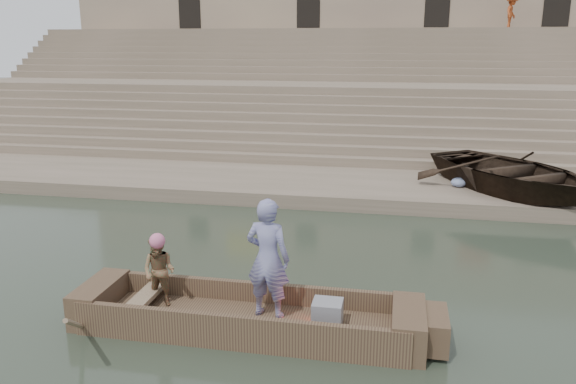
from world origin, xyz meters
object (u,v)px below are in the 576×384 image
(beached_rowboat, at_px, (512,172))
(pedestrian, at_px, (511,12))
(main_rowboat, at_px, (246,324))
(television, at_px, (327,313))
(standing_man, at_px, (268,258))
(rowing_man, at_px, (159,271))

(beached_rowboat, distance_m, pedestrian, 16.08)
(main_rowboat, xyz_separation_m, television, (1.30, -0.00, 0.31))
(standing_man, height_order, rowing_man, standing_man)
(standing_man, height_order, television, standing_man)
(main_rowboat, bearing_deg, pedestrian, 72.26)
(beached_rowboat, xyz_separation_m, pedestrian, (2.12, 15.13, 5.01))
(rowing_man, distance_m, pedestrian, 25.70)
(television, distance_m, beached_rowboat, 9.50)
(rowing_man, relative_size, pedestrian, 0.77)
(television, bearing_deg, main_rowboat, 180.00)
(rowing_man, bearing_deg, pedestrian, 73.84)
(beached_rowboat, height_order, pedestrian, pedestrian)
(standing_man, distance_m, television, 1.25)
(pedestrian, bearing_deg, beached_rowboat, -164.88)
(television, relative_size, pedestrian, 0.30)
(rowing_man, bearing_deg, beached_rowboat, 55.14)
(standing_man, height_order, pedestrian, pedestrian)
(beached_rowboat, bearing_deg, main_rowboat, -158.20)
(main_rowboat, relative_size, rowing_man, 4.20)
(main_rowboat, height_order, television, television)
(standing_man, xyz_separation_m, rowing_man, (-1.87, 0.04, -0.39))
(main_rowboat, relative_size, television, 10.87)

